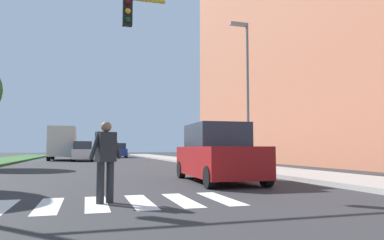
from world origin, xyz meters
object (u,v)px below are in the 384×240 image
sedan_far_horizon (73,151)px  truck_box_delivery (63,143)px  pedestrian_performer (106,158)px  sedan_distant (119,151)px  sedan_midblock (83,152)px  suv_crossing (217,154)px  street_lamp_right (246,81)px

sedan_far_horizon → truck_box_delivery: size_ratio=0.71×
sedan_far_horizon → pedestrian_performer: bearing=-87.3°
pedestrian_performer → sedan_distant: sedan_distant is taller
pedestrian_performer → sedan_far_horizon: (-2.12, 44.43, -0.13)m
sedan_midblock → sedan_far_horizon: sedan_far_horizon is taller
suv_crossing → truck_box_delivery: (-6.42, 24.59, 0.70)m
sedan_midblock → truck_box_delivery: (-1.84, 3.21, 0.84)m
street_lamp_right → sedan_midblock: size_ratio=1.76×
sedan_midblock → street_lamp_right: bearing=-63.4°
truck_box_delivery → sedan_far_horizon: bearing=88.5°
suv_crossing → sedan_far_horizon: (-6.01, 40.68, -0.13)m
street_lamp_right → sedan_far_horizon: street_lamp_right is taller
sedan_distant → sedan_midblock: bearing=-110.1°
pedestrian_performer → sedan_far_horizon: sedan_far_horizon is taller
sedan_distant → truck_box_delivery: (-5.95, -7.99, 0.83)m
sedan_distant → sedan_far_horizon: sedan_distant is taller
sedan_distant → street_lamp_right: bearing=-81.7°
suv_crossing → sedan_midblock: (-4.57, 21.38, -0.13)m
suv_crossing → sedan_midblock: bearing=102.1°
suv_crossing → sedan_distant: bearing=90.8°
suv_crossing → sedan_distant: 32.58m
street_lamp_right → sedan_distant: street_lamp_right is taller
street_lamp_right → sedan_midblock: bearing=116.6°
street_lamp_right → truck_box_delivery: 22.02m
pedestrian_performer → suv_crossing: suv_crossing is taller
suv_crossing → sedan_far_horizon: 41.12m
street_lamp_right → sedan_far_horizon: size_ratio=1.69×
sedan_distant → sedan_far_horizon: bearing=124.3°
street_lamp_right → sedan_far_horizon: (-9.55, 35.51, -3.79)m
sedan_distant → truck_box_delivery: 9.99m
sedan_midblock → sedan_distant: (4.10, 11.20, 0.01)m
sedan_midblock → sedan_distant: 11.93m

